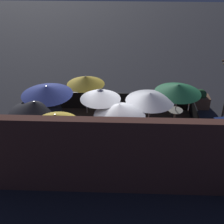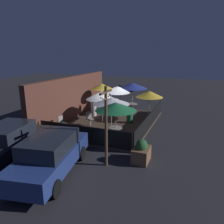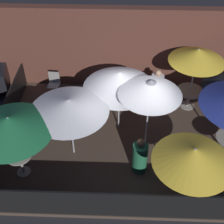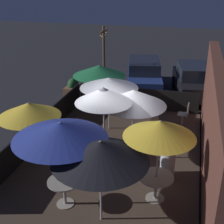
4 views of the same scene
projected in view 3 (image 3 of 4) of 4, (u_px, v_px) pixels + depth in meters
ground_plane at (128, 140)px, 10.08m from camera, size 60.00×60.00×0.00m
patio_deck at (128, 139)px, 10.04m from camera, size 8.03×5.59×0.12m
building_wall at (130, 49)px, 11.29m from camera, size 9.63×0.36×3.14m
fence_front at (130, 205)px, 7.64m from camera, size 7.83×0.05×0.95m
fence_side_left at (3, 124)px, 9.79m from camera, size 0.05×5.39×0.95m
patio_umbrella_1 at (198, 55)px, 9.77m from camera, size 1.81×1.81×2.31m
patio_umbrella_2 at (9, 124)px, 7.71m from camera, size 2.19×2.19×2.13m
patio_umbrella_3 at (119, 80)px, 9.13m from camera, size 2.17×2.17×2.16m
patio_umbrella_4 at (194, 156)px, 7.01m from camera, size 1.88×1.88×2.10m
patio_umbrella_6 at (68, 105)px, 8.29m from camera, size 2.19×2.19×2.07m
patio_umbrella_7 at (151, 87)px, 8.33m from camera, size 1.77×1.77×2.46m
dining_table_1 at (190, 94)px, 10.79m from camera, size 0.92×0.92×0.70m
dining_table_2 at (20, 159)px, 8.60m from camera, size 0.72×0.72×0.75m
patio_chair_0 at (54, 83)px, 11.34m from camera, size 0.43×0.43×0.92m
patio_chair_1 at (93, 104)px, 10.49m from camera, size 0.56×0.56×0.90m
patron_0 at (157, 88)px, 10.94m from camera, size 0.52×0.52×1.36m
patron_1 at (140, 157)px, 8.71m from camera, size 0.55×0.55×1.22m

